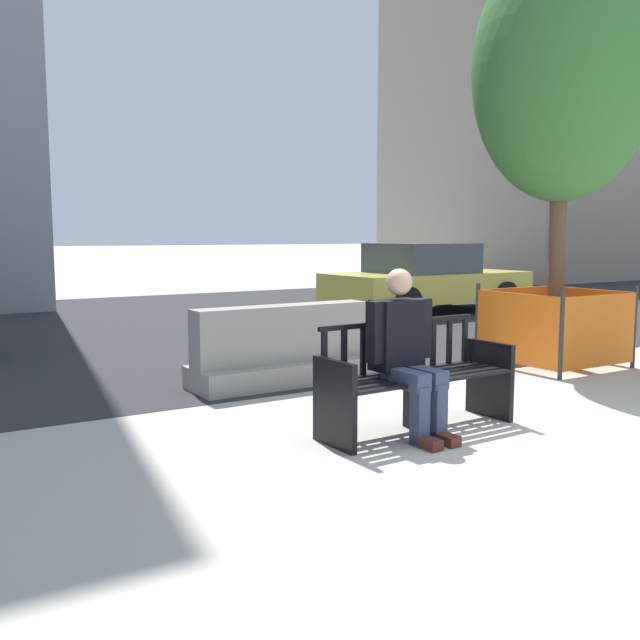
% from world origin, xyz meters
% --- Properties ---
extents(ground_plane, '(200.00, 200.00, 0.00)m').
position_xyz_m(ground_plane, '(0.00, 0.00, 0.00)').
color(ground_plane, '#ADA89E').
extents(street_asphalt, '(120.00, 12.00, 0.01)m').
position_xyz_m(street_asphalt, '(0.00, 8.70, 0.00)').
color(street_asphalt, '#28282B').
rests_on(street_asphalt, ground).
extents(street_bench, '(1.70, 0.58, 0.88)m').
position_xyz_m(street_bench, '(-0.78, 1.03, 0.40)').
color(street_bench, black).
rests_on(street_bench, ground).
extents(seated_person, '(0.58, 0.73, 1.31)m').
position_xyz_m(seated_person, '(-0.95, 0.97, 0.69)').
color(seated_person, black).
rests_on(seated_person, ground).
extents(jersey_barrier_centre, '(2.01, 0.71, 0.84)m').
position_xyz_m(jersey_barrier_centre, '(-0.83, 3.19, 0.34)').
color(jersey_barrier_centre, gray).
rests_on(jersey_barrier_centre, ground).
extents(street_tree, '(2.12, 2.12, 5.02)m').
position_xyz_m(street_tree, '(2.50, 2.42, 3.48)').
color(street_tree, brown).
rests_on(street_tree, ground).
extents(construction_fence, '(1.34, 1.34, 0.98)m').
position_xyz_m(construction_fence, '(2.50, 2.42, 0.49)').
color(construction_fence, '#2D2D33').
rests_on(construction_fence, ground).
extents(car_taxi_near, '(4.22, 2.06, 1.41)m').
position_xyz_m(car_taxi_near, '(5.00, 7.76, 0.68)').
color(car_taxi_near, '#DBC64C').
rests_on(car_taxi_near, ground).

